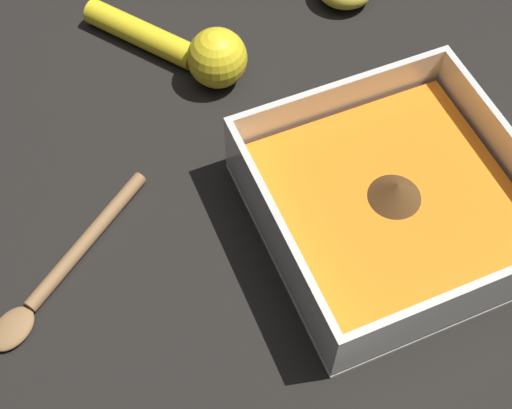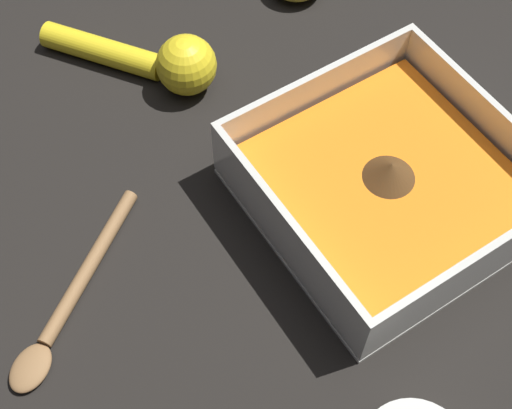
{
  "view_description": "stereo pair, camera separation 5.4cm",
  "coord_description": "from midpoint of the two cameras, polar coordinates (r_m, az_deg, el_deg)",
  "views": [
    {
      "loc": [
        0.22,
        -0.23,
        0.52
      ],
      "look_at": [
        -0.07,
        -0.11,
        0.03
      ],
      "focal_mm": 50.0,
      "sensor_mm": 36.0,
      "label": 1
    },
    {
      "loc": [
        0.19,
        -0.28,
        0.52
      ],
      "look_at": [
        -0.07,
        -0.11,
        0.03
      ],
      "focal_mm": 50.0,
      "sensor_mm": 36.0,
      "label": 2
    }
  ],
  "objects": [
    {
      "name": "ground_plane",
      "position": [
        0.61,
        14.7,
        -3.27
      ],
      "size": [
        4.0,
        4.0,
        0.0
      ],
      "primitive_type": "plane",
      "color": "black"
    },
    {
      "name": "square_dish",
      "position": [
        0.6,
        13.27,
        -0.38
      ],
      "size": [
        0.21,
        0.21,
        0.07
      ],
      "color": "silver",
      "rests_on": "ground_plane"
    },
    {
      "name": "lemon_squeezer",
      "position": [
        0.69,
        -2.83,
        12.08
      ],
      "size": [
        0.16,
        0.13,
        0.06
      ],
      "rotation": [
        0.0,
        0.0,
        0.62
      ],
      "color": "yellow",
      "rests_on": "ground_plane"
    },
    {
      "name": "wooden_spoon",
      "position": [
        0.59,
        -12.71,
        -5.23
      ],
      "size": [
        0.12,
        0.16,
        0.01
      ],
      "rotation": [
        0.0,
        0.0,
        5.33
      ],
      "color": "olive",
      "rests_on": "ground_plane"
    }
  ]
}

